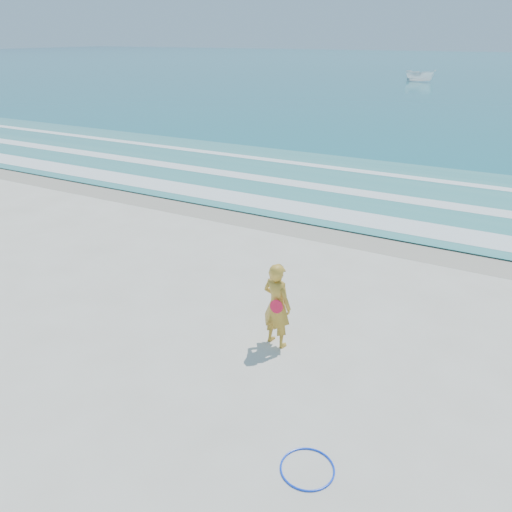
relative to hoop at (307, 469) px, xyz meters
The scene contains 9 objects.
ground 3.25m from the hoop, behind, with size 400.00×400.00×0.00m, color silver.
wet_sand 9.88m from the hoop, 109.10° to the left, with size 400.00×2.40×0.00m, color #B2A893.
shallow 14.70m from the hoop, 102.71° to the left, with size 400.00×10.00×0.01m, color #59B7AD.
foam_near 11.12m from the hoop, 106.91° to the left, with size 400.00×1.40×0.01m, color white.
foam_mid 13.92m from the hoop, 103.43° to the left, with size 400.00×0.90×0.01m, color white.
foam_far 17.15m from the hoop, 100.87° to the left, with size 400.00×0.60×0.01m, color white.
hoop is the anchor object (origin of this frame).
boat 66.76m from the hoop, 100.75° to the left, with size 1.48×3.94×1.52m, color white.
woman 3.36m from the hoop, 124.64° to the left, with size 0.73×0.57×1.78m.
Camera 1 is at (5.15, -5.37, 5.77)m, focal length 35.00 mm.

